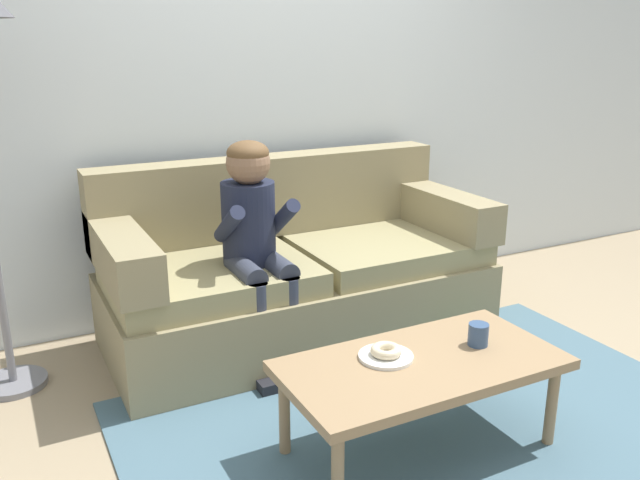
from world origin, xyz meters
The scene contains 10 objects.
ground centered at (0.00, 0.00, 0.00)m, with size 10.00×10.00×0.00m, color #9E896B.
wall_back centered at (0.00, 1.40, 1.40)m, with size 8.00×0.10×2.80m, color silver.
area_rug centered at (0.00, -0.25, 0.01)m, with size 2.49×1.64×0.01m, color #476675.
couch centered at (-0.12, 0.85, 0.34)m, with size 2.01×0.90×0.94m.
coffee_table centered at (-0.16, -0.35, 0.35)m, with size 1.08×0.54×0.39m.
person_child centered at (-0.43, 0.64, 0.67)m, with size 0.34×0.58×1.10m.
plate centered at (-0.27, -0.28, 0.40)m, with size 0.21×0.21×0.01m, color white.
donut centered at (-0.27, -0.28, 0.42)m, with size 0.12×0.12×0.04m, color beige.
mug centered at (0.12, -0.35, 0.44)m, with size 0.08×0.08×0.09m, color #334C72.
toy_controller centered at (0.56, 0.15, 0.03)m, with size 0.23×0.09×0.05m.
Camera 1 is at (-1.53, -2.17, 1.56)m, focal length 36.97 mm.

